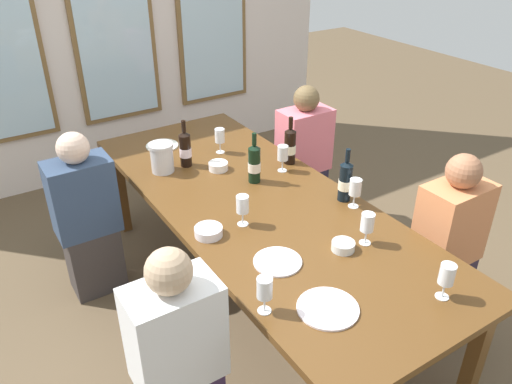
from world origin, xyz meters
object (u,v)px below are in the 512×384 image
(wine_glass_3, at_px, (283,154))
(seated_person_2, at_px, (178,361))
(wine_bottle_3, at_px, (345,181))
(tasting_bowl_0, at_px, (343,246))
(wine_glass_0, at_px, (355,188))
(seated_person_3, at_px, (446,247))
(wine_glass_5, at_px, (447,276))
(tasting_bowl_1, at_px, (209,231))
(tasting_bowl_2, at_px, (219,166))
(wine_bottle_0, at_px, (290,146))
(metal_pitcher, at_px, (162,157))
(wine_glass_2, at_px, (367,224))
(wine_glass_4, at_px, (220,137))
(wine_glass_1, at_px, (265,290))
(seated_person_1, at_px, (303,160))
(dining_table, at_px, (258,210))
(wine_bottle_1, at_px, (185,149))
(white_plate_0, at_px, (278,262))
(wine_glass_6, at_px, (243,206))
(white_plate_1, at_px, (328,308))
(wine_bottle_2, at_px, (254,163))
(white_plate_2, at_px, (162,146))
(seated_person_0, at_px, (87,220))

(wine_glass_3, relative_size, seated_person_2, 0.16)
(wine_bottle_3, xyz_separation_m, seated_person_2, (-1.25, -0.39, -0.34))
(tasting_bowl_0, relative_size, seated_person_2, 0.10)
(wine_glass_0, xyz_separation_m, seated_person_3, (0.40, -0.37, -0.33))
(wine_glass_5, bearing_deg, seated_person_2, 155.59)
(tasting_bowl_0, bearing_deg, tasting_bowl_1, 136.85)
(wine_bottle_3, bearing_deg, tasting_bowl_1, 173.20)
(wine_bottle_3, relative_size, tasting_bowl_2, 2.58)
(wine_bottle_0, relative_size, seated_person_3, 0.29)
(metal_pitcher, bearing_deg, seated_person_3, -50.25)
(tasting_bowl_1, bearing_deg, wine_bottle_0, 28.41)
(wine_glass_2, height_order, wine_glass_4, same)
(wine_glass_1, relative_size, seated_person_1, 0.16)
(dining_table, height_order, wine_bottle_1, wine_bottle_1)
(white_plate_0, xyz_separation_m, wine_glass_6, (0.03, 0.37, 0.11))
(tasting_bowl_0, relative_size, wine_glass_6, 0.67)
(white_plate_0, xyz_separation_m, white_plate_1, (-0.00, -0.38, 0.00))
(wine_bottle_1, height_order, wine_glass_2, wine_bottle_1)
(dining_table, bearing_deg, wine_glass_5, -78.29)
(tasting_bowl_0, relative_size, wine_glass_1, 0.67)
(wine_glass_2, bearing_deg, wine_glass_0, 57.26)
(metal_pitcher, xyz_separation_m, wine_bottle_3, (0.74, -0.90, 0.03))
(white_plate_0, height_order, wine_bottle_2, wine_bottle_2)
(tasting_bowl_0, height_order, tasting_bowl_2, tasting_bowl_2)
(wine_glass_1, bearing_deg, seated_person_2, 159.38)
(tasting_bowl_2, distance_m, wine_glass_2, 1.14)
(metal_pitcher, distance_m, seated_person_2, 1.42)
(white_plate_2, bearing_deg, wine_bottle_3, -64.87)
(tasting_bowl_2, xyz_separation_m, wine_glass_2, (0.23, -1.11, 0.09))
(wine_bottle_1, height_order, tasting_bowl_0, wine_bottle_1)
(wine_bottle_3, bearing_deg, wine_glass_4, 107.12)
(wine_bottle_0, xyz_separation_m, wine_glass_4, (-0.31, 0.39, -0.01))
(wine_glass_0, height_order, wine_glass_5, same)
(wine_glass_4, height_order, seated_person_0, seated_person_0)
(dining_table, bearing_deg, wine_bottle_0, 34.45)
(wine_glass_2, distance_m, seated_person_2, 1.10)
(dining_table, bearing_deg, metal_pitcher, 115.50)
(wine_bottle_1, xyz_separation_m, wine_glass_4, (0.28, 0.05, -0.00))
(seated_person_2, bearing_deg, wine_bottle_1, 62.17)
(tasting_bowl_2, relative_size, seated_person_0, 0.11)
(white_plate_0, bearing_deg, wine_glass_4, 73.17)
(tasting_bowl_0, bearing_deg, wine_glass_0, 41.01)
(white_plate_2, xyz_separation_m, wine_glass_2, (0.39, -1.65, 0.11))
(wine_glass_6, bearing_deg, wine_glass_2, -48.15)
(wine_bottle_1, bearing_deg, wine_glass_0, -59.84)
(wine_bottle_3, distance_m, seated_person_3, 0.70)
(wine_bottle_0, xyz_separation_m, wine_glass_3, (-0.11, -0.07, -0.01))
(dining_table, relative_size, wine_glass_0, 15.37)
(wine_bottle_3, distance_m, seated_person_0, 1.60)
(wine_glass_0, distance_m, seated_person_3, 0.64)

